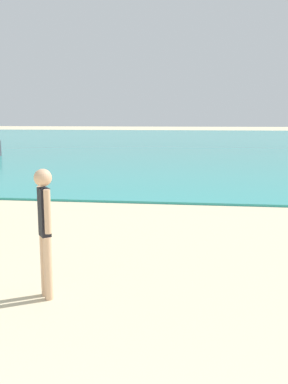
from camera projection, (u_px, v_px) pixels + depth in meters
The scene contains 2 objects.
water at pixel (196, 140), 39.75m from camera, with size 160.00×60.00×0.06m, color teal.
person_standing at pixel (45, 226), 4.94m from camera, with size 0.24×0.30×1.53m.
Camera 1 is at (0.37, 0.53, 2.10)m, focal length 40.13 mm.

